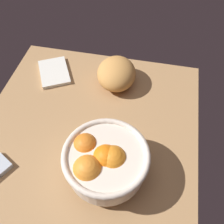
% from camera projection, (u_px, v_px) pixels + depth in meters
% --- Properties ---
extents(ground_plane, '(0.72, 0.67, 0.03)m').
position_uv_depth(ground_plane, '(88.00, 134.00, 0.80)').
color(ground_plane, '#A77D50').
extents(fruit_bowl, '(0.22, 0.22, 0.12)m').
position_uv_depth(fruit_bowl, '(104.00, 161.00, 0.65)').
color(fruit_bowl, silver).
rests_on(fruit_bowl, ground).
extents(bread_loaf, '(0.17, 0.15, 0.09)m').
position_uv_depth(bread_loaf, '(116.00, 73.00, 0.88)').
color(bread_loaf, '#C98C48').
rests_on(bread_loaf, ground).
extents(napkin_folded, '(0.17, 0.15, 0.01)m').
position_uv_depth(napkin_folded, '(54.00, 72.00, 0.94)').
color(napkin_folded, silver).
rests_on(napkin_folded, ground).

